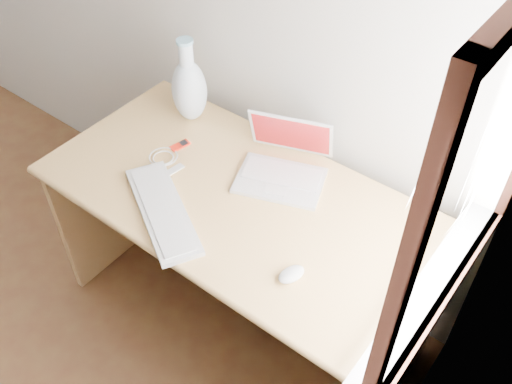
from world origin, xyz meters
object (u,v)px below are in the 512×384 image
Objects in this scene: laptop at (287,166)px; external_keyboard at (163,210)px; desk at (254,222)px; vase at (189,88)px.

laptop reaches higher than external_keyboard.
vase reaches higher than desk.
desk is at bearing -147.96° from laptop.
vase is (-0.28, 0.46, 0.13)m from external_keyboard.
vase reaches higher than laptop.
desk is 0.42m from external_keyboard.
laptop is at bearing 90.27° from external_keyboard.
desk is 0.59m from vase.
laptop is at bearing 52.32° from desk.
external_keyboard is at bearing -116.22° from desk.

